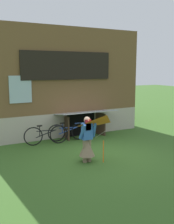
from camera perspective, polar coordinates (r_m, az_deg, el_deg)
name	(u,v)px	position (r m, az deg, el deg)	size (l,w,h in m)	color
ground_plane	(103,156)	(9.56, 3.38, -9.40)	(60.00, 60.00, 0.00)	#386023
log_house	(48,81)	(14.05, -8.39, 6.68)	(7.52, 6.14, 4.86)	#ADA393
person	(87,143)	(8.78, 0.02, -6.71)	(0.60, 0.52, 1.53)	#7F6B51
kite	(107,129)	(8.30, 4.26, -3.64)	(1.00, 1.15, 1.47)	orange
bicycle_blue	(68,132)	(11.42, -4.08, -4.25)	(1.73, 0.40, 0.80)	black
bicycle_black	(46,135)	(10.93, -8.77, -4.91)	(1.79, 0.35, 0.82)	black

